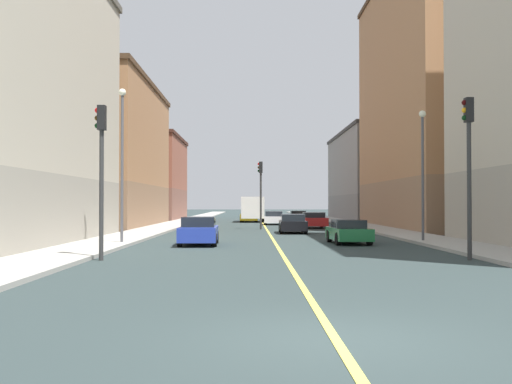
{
  "coord_description": "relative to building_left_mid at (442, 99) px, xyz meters",
  "views": [
    {
      "loc": [
        -1.29,
        -9.27,
        2.07
      ],
      "look_at": [
        -0.75,
        49.32,
        3.18
      ],
      "focal_mm": 42.56,
      "sensor_mm": 36.0,
      "label": 1
    }
  ],
  "objects": [
    {
      "name": "box_truck",
      "position": [
        -16.05,
        16.59,
        -9.41
      ],
      "size": [
        2.59,
        7.11,
        2.79
      ],
      "color": "navy",
      "rests_on": "ground"
    },
    {
      "name": "traffic_light_median_far",
      "position": [
        -15.49,
        -2.84,
        -7.41
      ],
      "size": [
        0.4,
        0.32,
        5.41
      ],
      "color": "#2D2D2D",
      "rests_on": "ground"
    },
    {
      "name": "car_green",
      "position": [
        -11.26,
        -20.23,
        -10.34
      ],
      "size": [
        1.93,
        4.04,
        1.23
      ],
      "color": "#1E6B38",
      "rests_on": "ground"
    },
    {
      "name": "sidewalk_left",
      "position": [
        -6.39,
        7.0,
        -10.88
      ],
      "size": [
        3.04,
        168.0,
        0.15
      ],
      "primitive_type": "cube",
      "color": "#9E9B93",
      "rests_on": "ground"
    },
    {
      "name": "car_orange",
      "position": [
        -10.87,
        17.96,
        -10.33
      ],
      "size": [
        1.94,
        4.22,
        1.24
      ],
      "color": "orange",
      "rests_on": "ground"
    },
    {
      "name": "street_lamp_right_near",
      "position": [
        -22.71,
        -21.01,
        -6.2
      ],
      "size": [
        0.36,
        0.36,
        7.66
      ],
      "color": "#4C4C51",
      "rests_on": "ground"
    },
    {
      "name": "car_yellow",
      "position": [
        -16.48,
        15.48,
        -10.26
      ],
      "size": [
        1.95,
        4.42,
        1.4
      ],
      "color": "gold",
      "rests_on": "ground"
    },
    {
      "name": "ground_plane",
      "position": [
        -15.01,
        -42.0,
        -10.95
      ],
      "size": [
        400.0,
        400.0,
        0.0
      ],
      "primitive_type": "plane",
      "color": "#293535",
      "rests_on": "ground"
    },
    {
      "name": "car_red",
      "position": [
        -11.0,
        -0.49,
        -10.29
      ],
      "size": [
        2.04,
        4.24,
        1.33
      ],
      "color": "red",
      "rests_on": "ground"
    },
    {
      "name": "traffic_light_right_near",
      "position": [
        -21.73,
        -29.24,
        -7.28
      ],
      "size": [
        0.4,
        0.32,
        5.63
      ],
      "color": "#2D2D2D",
      "rests_on": "ground"
    },
    {
      "name": "street_lamp_left_near",
      "position": [
        -7.31,
        -19.78,
        -6.67
      ],
      "size": [
        0.36,
        0.36,
        6.78
      ],
      "color": "#4C4C51",
      "rests_on": "ground"
    },
    {
      "name": "building_right_midblock",
      "position": [
        -30.03,
        3.36,
        -4.49
      ],
      "size": [
        10.04,
        22.3,
        12.91
      ],
      "color": "#8F6B4F",
      "rests_on": "ground"
    },
    {
      "name": "lane_center_stripe",
      "position": [
        -15.01,
        7.0,
        -10.94
      ],
      "size": [
        0.16,
        154.0,
        0.01
      ],
      "primitive_type": "cube",
      "color": "#E5D14C",
      "rests_on": "ground"
    },
    {
      "name": "building_left_far",
      "position": [
        0.0,
        25.45,
        -5.39
      ],
      "size": [
        10.04,
        24.73,
        11.1
      ],
      "color": "slate",
      "rests_on": "ground"
    },
    {
      "name": "car_white",
      "position": [
        -14.0,
        8.01,
        -10.3
      ],
      "size": [
        2.03,
        4.61,
        1.3
      ],
      "color": "white",
      "rests_on": "ground"
    },
    {
      "name": "traffic_light_left_near",
      "position": [
        -8.33,
        -29.24,
        -7.1
      ],
      "size": [
        0.4,
        0.32,
        5.94
      ],
      "color": "#2D2D2D",
      "rests_on": "ground"
    },
    {
      "name": "building_left_mid",
      "position": [
        0.0,
        0.0,
        0.0
      ],
      "size": [
        10.04,
        24.29,
        21.88
      ],
      "color": "#8F6B4F",
      "rests_on": "ground"
    },
    {
      "name": "building_right_distant",
      "position": [
        -30.03,
        25.28,
        -5.7
      ],
      "size": [
        10.04,
        16.68,
        10.49
      ],
      "color": "brown",
      "rests_on": "ground"
    },
    {
      "name": "sidewalk_right",
      "position": [
        -23.64,
        7.0,
        -10.88
      ],
      "size": [
        3.04,
        168.0,
        0.15
      ],
      "primitive_type": "cube",
      "color": "#9E9B93",
      "rests_on": "ground"
    },
    {
      "name": "car_blue",
      "position": [
        -18.87,
        -21.15,
        -10.27
      ],
      "size": [
        1.94,
        4.08,
        1.41
      ],
      "color": "#23389E",
      "rests_on": "ground"
    },
    {
      "name": "car_black",
      "position": [
        -13.36,
        -9.02,
        -10.3
      ],
      "size": [
        1.9,
        4.45,
        1.32
      ],
      "color": "black",
      "rests_on": "ground"
    }
  ]
}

